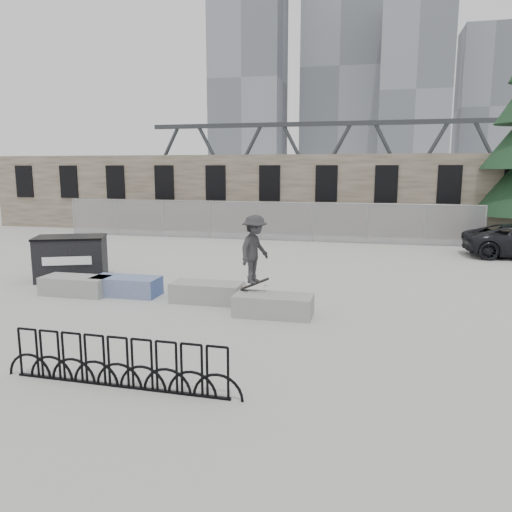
{
  "coord_description": "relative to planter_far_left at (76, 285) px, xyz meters",
  "views": [
    {
      "loc": [
        5.79,
        -12.94,
        3.74
      ],
      "look_at": [
        2.61,
        0.53,
        1.3
      ],
      "focal_mm": 35.0,
      "sensor_mm": 36.0,
      "label": 1
    }
  ],
  "objects": [
    {
      "name": "skyline_towers",
      "position": [
        1.8,
        93.83,
        20.49
      ],
      "size": [
        58.0,
        28.0,
        48.0
      ],
      "color": "slate",
      "rests_on": "ground"
    },
    {
      "name": "planter_far_left",
      "position": [
        0.0,
        0.0,
        0.0
      ],
      "size": [
        2.0,
        0.9,
        0.55
      ],
      "color": "gray",
      "rests_on": "ground"
    },
    {
      "name": "stone_wall",
      "position": [
        2.81,
        16.25,
        1.96
      ],
      "size": [
        36.0,
        2.58,
        4.5
      ],
      "color": "brown",
      "rests_on": "ground"
    },
    {
      "name": "chainlink_fence",
      "position": [
        2.81,
        12.51,
        0.74
      ],
      "size": [
        22.06,
        0.06,
        2.02
      ],
      "color": "gray",
      "rests_on": "ground"
    },
    {
      "name": "planter_center_right",
      "position": [
        4.1,
        0.11,
        0.0
      ],
      "size": [
        2.0,
        0.9,
        0.55
      ],
      "color": "gray",
      "rests_on": "ground"
    },
    {
      "name": "truss_bridge",
      "position": [
        12.81,
        55.01,
        3.83
      ],
      "size": [
        70.0,
        3.0,
        9.8
      ],
      "color": "#2D3033",
      "rests_on": "ground"
    },
    {
      "name": "dumpster",
      "position": [
        -1.29,
        1.78,
        0.45
      ],
      "size": [
        2.61,
        2.13,
        1.49
      ],
      "rotation": [
        0.0,
        0.0,
        0.39
      ],
      "color": "black",
      "rests_on": "ground"
    },
    {
      "name": "skateboarder",
      "position": [
        5.62,
        -0.46,
        1.36
      ],
      "size": [
        0.99,
        1.31,
        1.99
      ],
      "rotation": [
        0.0,
        0.0,
        1.26
      ],
      "color": "#2A292C",
      "rests_on": "ground"
    },
    {
      "name": "bike_rack",
      "position": [
        4.43,
        -5.57,
        0.14
      ],
      "size": [
        4.49,
        0.14,
        0.9
      ],
      "rotation": [
        0.0,
        0.0,
        -0.02
      ],
      "color": "black",
      "rests_on": "ground"
    },
    {
      "name": "planter_center_left",
      "position": [
        1.51,
        0.28,
        0.0
      ],
      "size": [
        2.0,
        0.9,
        0.55
      ],
      "color": "#324D96",
      "rests_on": "ground"
    },
    {
      "name": "planter_offset",
      "position": [
        6.2,
        -0.8,
        0.0
      ],
      "size": [
        2.0,
        0.9,
        0.55
      ],
      "color": "gray",
      "rests_on": "ground"
    },
    {
      "name": "ground",
      "position": [
        2.81,
        0.01,
        -0.3
      ],
      "size": [
        120.0,
        120.0,
        0.0
      ],
      "primitive_type": "plane",
      "color": "#A8A8A3",
      "rests_on": "ground"
    }
  ]
}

